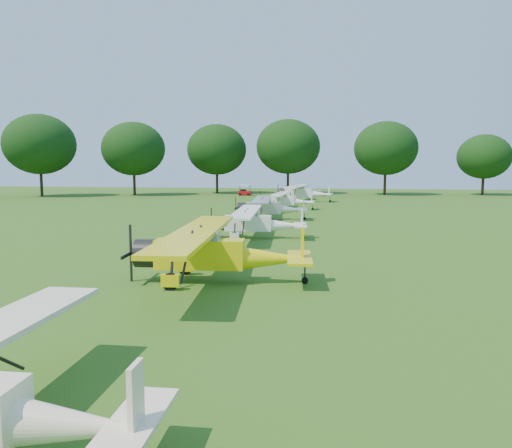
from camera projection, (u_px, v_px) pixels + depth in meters
The scene contains 9 objects.
ground at pixel (233, 242), 31.10m from camera, with size 160.00×160.00×0.00m, color #215816.
tree_belt at pixel (291, 110), 29.78m from camera, with size 137.36×130.27×14.52m.
aircraft_2 at pixel (213, 249), 19.96m from camera, with size 7.44×11.85×2.33m.
aircraft_3 at pixel (255, 221), 32.47m from camera, with size 6.34×10.11×1.99m.
aircraft_4 at pixel (269, 206), 44.18m from camera, with size 6.47×10.30×2.02m.
aircraft_5 at pixel (285, 199), 55.05m from camera, with size 6.08×9.66×1.91m.
aircraft_6 at pixel (303, 191), 67.42m from camera, with size 7.53×11.99×2.36m.
aircraft_7 at pixel (302, 189), 80.14m from camera, with size 5.91×9.40×1.85m.
golf_cart at pixel (245, 192), 82.06m from camera, with size 2.11×1.37×1.74m.
Camera 1 is at (6.35, -30.14, 4.62)m, focal length 35.00 mm.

